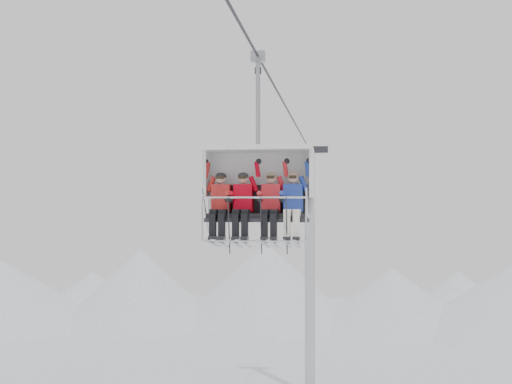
# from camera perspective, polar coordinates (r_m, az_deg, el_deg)

# --- Properties ---
(ridgeline) EXTENTS (72.00, 21.00, 7.00)m
(ridgeline) POSITION_cam_1_polar(r_m,az_deg,el_deg) (55.60, 4.21, -8.96)
(ridgeline) COLOR white
(ridgeline) RESTS_ON ground
(lift_tower_right) EXTENTS (2.00, 1.80, 13.48)m
(lift_tower_right) POSITION_cam_1_polar(r_m,az_deg,el_deg) (35.28, 4.82, -8.49)
(lift_tower_right) COLOR #B3B5BA
(lift_tower_right) RESTS_ON ground
(haul_cable) EXTENTS (0.06, 50.00, 0.06)m
(haul_cable) POSITION_cam_1_polar(r_m,az_deg,el_deg) (13.47, 0.00, 12.27)
(haul_cable) COLOR #2C2C31
(haul_cable) RESTS_ON lift_tower_left
(chairlift_carrier) EXTENTS (2.28, 1.17, 3.98)m
(chairlift_carrier) POSITION_cam_1_polar(r_m,az_deg,el_deg) (13.53, 0.25, 0.88)
(chairlift_carrier) COLOR black
(chairlift_carrier) RESTS_ON haul_cable
(skier_far_left) EXTENTS (0.39, 1.69, 1.57)m
(skier_far_left) POSITION_cam_1_polar(r_m,az_deg,el_deg) (13.34, -3.20, -1.07)
(skier_far_left) COLOR red
(skier_far_left) RESTS_ON chairlift_carrier
(skier_center_left) EXTENTS (0.39, 1.69, 1.57)m
(skier_center_left) POSITION_cam_1_polar(r_m,az_deg,el_deg) (13.26, -1.20, -1.07)
(skier_center_left) COLOR red
(skier_center_left) RESTS_ON chairlift_carrier
(skier_center_right) EXTENTS (0.39, 1.69, 1.57)m
(skier_center_right) POSITION_cam_1_polar(r_m,az_deg,el_deg) (13.18, 1.32, -1.07)
(skier_center_right) COLOR red
(skier_center_right) RESTS_ON chairlift_carrier
(skier_far_right) EXTENTS (0.39, 1.69, 1.57)m
(skier_far_right) POSITION_cam_1_polar(r_m,az_deg,el_deg) (13.14, 3.29, -1.07)
(skier_far_right) COLOR #223A9F
(skier_far_right) RESTS_ON chairlift_carrier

